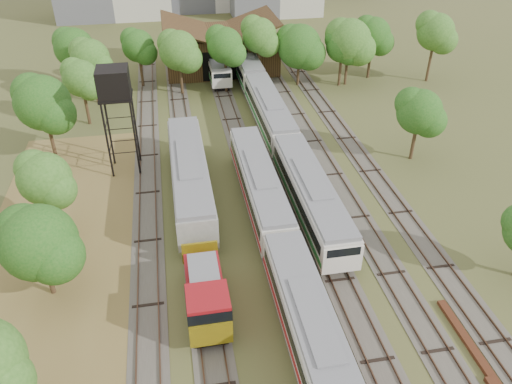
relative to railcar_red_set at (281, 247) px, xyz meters
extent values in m
cube|color=brown|center=(-16.00, -4.75, -1.88)|extent=(14.00, 60.00, 0.04)
cube|color=#4C473D|center=(-10.00, 12.25, -1.87)|extent=(2.60, 80.00, 0.06)
cube|color=#472D1E|center=(-10.72, 12.25, -1.78)|extent=(0.08, 80.00, 0.14)
cube|color=#472D1E|center=(-9.28, 12.25, -1.78)|extent=(0.08, 80.00, 0.14)
cube|color=#4C473D|center=(-6.00, 12.25, -1.87)|extent=(2.60, 80.00, 0.06)
cube|color=#472D1E|center=(-6.72, 12.25, -1.78)|extent=(0.08, 80.00, 0.14)
cube|color=#472D1E|center=(-5.28, 12.25, -1.78)|extent=(0.08, 80.00, 0.14)
cube|color=#4C473D|center=(0.00, 12.25, -1.87)|extent=(2.60, 80.00, 0.06)
cube|color=#472D1E|center=(-0.72, 12.25, -1.78)|extent=(0.08, 80.00, 0.14)
cube|color=#472D1E|center=(0.72, 12.25, -1.78)|extent=(0.08, 80.00, 0.14)
cube|color=#4C473D|center=(4.00, 12.25, -1.87)|extent=(2.60, 80.00, 0.06)
cube|color=#472D1E|center=(3.28, 12.25, -1.78)|extent=(0.08, 80.00, 0.14)
cube|color=#472D1E|center=(4.72, 12.25, -1.78)|extent=(0.08, 80.00, 0.14)
cube|color=#4C473D|center=(8.00, 12.25, -1.87)|extent=(2.60, 80.00, 0.06)
cube|color=#472D1E|center=(7.28, 12.25, -1.78)|extent=(0.08, 80.00, 0.14)
cube|color=#472D1E|center=(8.72, 12.25, -1.78)|extent=(0.08, 80.00, 0.14)
cube|color=#4C473D|center=(12.00, 12.25, -1.87)|extent=(2.60, 80.00, 0.06)
cube|color=#472D1E|center=(11.28, 12.25, -1.78)|extent=(0.08, 80.00, 0.14)
cube|color=#472D1E|center=(12.72, 12.25, -1.78)|extent=(0.08, 80.00, 0.14)
cube|color=black|center=(0.00, -8.69, -1.51)|extent=(2.16, 15.64, 0.79)
cube|color=beige|center=(0.00, -8.69, 0.11)|extent=(2.85, 17.00, 2.46)
cube|color=black|center=(0.00, -8.69, 0.41)|extent=(2.91, 15.64, 0.83)
cube|color=slate|center=(0.00, -8.69, 1.52)|extent=(2.62, 16.66, 0.35)
cube|color=maroon|center=(0.00, -8.69, -0.57)|extent=(2.91, 16.66, 0.44)
cube|color=black|center=(0.00, 8.81, -1.51)|extent=(2.16, 15.64, 0.79)
cube|color=beige|center=(0.00, 8.81, 0.11)|extent=(2.85, 17.00, 2.46)
cube|color=black|center=(0.00, 8.81, 0.41)|extent=(2.91, 15.64, 0.83)
cube|color=slate|center=(0.00, 8.81, 1.52)|extent=(2.62, 16.66, 0.35)
cube|color=maroon|center=(0.00, 8.81, -0.57)|extent=(2.91, 16.66, 0.44)
cube|color=black|center=(4.00, 6.23, -1.49)|extent=(2.24, 15.64, 0.82)
cube|color=beige|center=(4.00, 6.23, 0.19)|extent=(2.96, 17.00, 2.55)
cube|color=black|center=(4.00, 6.23, 0.50)|extent=(3.02, 15.64, 0.87)
cube|color=slate|center=(4.00, 6.23, 1.65)|extent=(2.72, 16.66, 0.37)
cube|color=#196626|center=(4.00, 6.23, -0.52)|extent=(3.02, 16.66, 0.46)
cube|color=beige|center=(4.00, -2.22, 0.06)|extent=(3.00, 0.25, 2.30)
cube|color=black|center=(4.00, 23.73, -1.49)|extent=(2.24, 15.64, 0.82)
cube|color=beige|center=(4.00, 23.73, 0.19)|extent=(2.96, 17.00, 2.55)
cube|color=black|center=(4.00, 23.73, 0.50)|extent=(3.02, 15.64, 0.87)
cube|color=slate|center=(4.00, 23.73, 1.65)|extent=(2.72, 16.66, 0.37)
cube|color=#196626|center=(4.00, 23.73, -0.52)|extent=(3.02, 16.66, 0.46)
cube|color=black|center=(4.00, 41.23, -1.49)|extent=(2.24, 15.64, 0.82)
cube|color=beige|center=(4.00, 41.23, 0.19)|extent=(2.96, 17.00, 2.55)
cube|color=black|center=(4.00, 41.23, 0.50)|extent=(3.02, 15.64, 0.87)
cube|color=slate|center=(4.00, 41.23, 1.65)|extent=(2.72, 16.66, 0.37)
cube|color=#196626|center=(4.00, 41.23, -0.52)|extent=(3.02, 16.66, 0.46)
cube|color=black|center=(0.00, 43.25, -1.53)|extent=(2.02, 14.72, 0.74)
cube|color=beige|center=(0.00, 43.25, -0.02)|extent=(2.67, 16.00, 2.30)
cube|color=black|center=(0.00, 43.25, 0.26)|extent=(2.73, 14.72, 0.78)
cube|color=slate|center=(0.00, 43.25, 1.30)|extent=(2.45, 15.68, 0.33)
cube|color=#196626|center=(0.00, 43.25, -0.66)|extent=(2.73, 15.68, 0.41)
cube|color=beige|center=(0.00, 35.30, -0.13)|extent=(2.71, 0.25, 2.07)
cube|color=black|center=(-6.00, -3.05, -1.45)|extent=(2.18, 7.20, 0.89)
cube|color=maroon|center=(-6.00, -2.25, -0.27)|extent=(2.48, 4.40, 1.49)
cube|color=maroon|center=(-6.00, -5.65, 0.33)|extent=(2.67, 2.58, 2.67)
cube|color=black|center=(-6.00, -5.65, 0.97)|extent=(2.72, 2.63, 0.89)
cube|color=gold|center=(-6.00, -7.00, -0.32)|extent=(2.67, 0.20, 1.78)
cube|color=gold|center=(-6.00, 0.90, -0.32)|extent=(2.67, 0.20, 1.78)
cube|color=slate|center=(-6.00, -3.05, 1.37)|extent=(1.98, 3.60, 0.20)
cube|color=black|center=(-6.00, 10.95, -1.46)|extent=(2.40, 16.56, 0.87)
cube|color=gray|center=(-6.00, 10.95, 0.33)|extent=(3.16, 18.00, 2.72)
cube|color=black|center=(-6.00, 10.95, 0.66)|extent=(3.22, 16.56, 0.93)
cube|color=slate|center=(-6.00, 10.95, 1.89)|extent=(2.91, 17.64, 0.39)
cylinder|color=black|center=(-13.30, 15.88, 1.94)|extent=(0.19, 0.19, 7.68)
cylinder|color=black|center=(-10.71, 15.88, 1.94)|extent=(0.19, 0.19, 7.68)
cylinder|color=black|center=(-13.30, 18.47, 1.94)|extent=(0.19, 0.19, 7.68)
cylinder|color=black|center=(-10.71, 18.47, 1.94)|extent=(0.19, 0.19, 7.68)
cube|color=black|center=(-12.00, 17.18, 5.88)|extent=(3.02, 3.02, 0.20)
cube|color=black|center=(-12.00, 17.18, 7.27)|extent=(2.88, 2.88, 2.59)
cube|color=#512917|center=(10.20, -10.04, -1.76)|extent=(0.54, 8.61, 0.28)
cube|color=#372314|center=(1.00, 45.25, 0.85)|extent=(16.00, 11.00, 5.50)
cube|color=#372314|center=(-3.00, 45.25, 4.20)|extent=(8.45, 11.55, 2.96)
cube|color=#372314|center=(5.00, 45.25, 4.20)|extent=(8.45, 11.55, 2.96)
cube|color=black|center=(1.00, 39.80, 0.30)|extent=(6.40, 0.15, 4.12)
cylinder|color=#382616|center=(-16.67, 0.25, -0.09)|extent=(0.36, 0.36, 3.62)
sphere|color=#195015|center=(-16.67, 0.25, 2.71)|extent=(5.24, 5.24, 5.24)
cylinder|color=#382616|center=(-17.37, 7.73, 0.13)|extent=(0.36, 0.36, 4.05)
sphere|color=#195015|center=(-17.37, 7.73, 3.26)|extent=(4.22, 4.22, 4.22)
cylinder|color=#382616|center=(-19.37, 20.57, 0.56)|extent=(0.36, 0.36, 4.93)
sphere|color=#195015|center=(-19.37, 20.57, 4.37)|extent=(5.46, 5.46, 5.46)
cylinder|color=#382616|center=(-16.73, 28.75, 0.30)|extent=(0.36, 0.36, 4.40)
sphere|color=#195015|center=(-16.73, 28.75, 3.69)|extent=(4.17, 4.17, 4.17)
cylinder|color=#382616|center=(-18.86, 40.78, 0.26)|extent=(0.36, 0.36, 4.31)
sphere|color=#195015|center=(-18.86, 40.78, 3.59)|extent=(5.28, 5.28, 5.28)
cylinder|color=#382616|center=(-16.25, 35.16, 0.37)|extent=(0.36, 0.36, 4.54)
sphere|color=#195015|center=(-16.25, 35.16, 3.87)|extent=(4.78, 4.78, 4.78)
cylinder|color=#382616|center=(-10.55, 39.90, 0.30)|extent=(0.36, 0.36, 4.40)
sphere|color=#195015|center=(-10.55, 39.90, 3.70)|extent=(4.30, 4.30, 4.30)
cylinder|color=#382616|center=(-5.33, 36.13, 0.39)|extent=(0.36, 0.36, 4.58)
sphere|color=#195015|center=(-5.33, 36.13, 3.92)|extent=(5.10, 5.10, 5.10)
cylinder|color=#382616|center=(0.59, 35.77, 0.57)|extent=(0.36, 0.36, 4.94)
sphere|color=#195015|center=(0.59, 35.77, 4.39)|extent=(4.64, 4.64, 4.64)
cylinder|color=#382616|center=(5.47, 37.71, 0.76)|extent=(0.36, 0.36, 5.32)
sphere|color=#195015|center=(5.47, 37.71, 4.87)|extent=(4.62, 4.62, 4.62)
cylinder|color=#382616|center=(10.72, 36.54, 0.20)|extent=(0.36, 0.36, 4.20)
sphere|color=#195015|center=(10.72, 36.54, 3.45)|extent=(5.90, 5.90, 5.90)
cylinder|color=#382616|center=(17.29, 35.50, 0.46)|extent=(0.36, 0.36, 4.72)
sphere|color=#195015|center=(17.29, 35.50, 4.11)|extent=(5.95, 5.95, 5.95)
cylinder|color=#382616|center=(21.39, 37.44, 0.49)|extent=(0.36, 0.36, 4.79)
sphere|color=#195015|center=(21.39, 37.44, 4.19)|extent=(4.89, 4.89, 4.89)
cylinder|color=#382616|center=(29.11, 34.62, 0.81)|extent=(0.36, 0.36, 5.42)
sphere|color=#195015|center=(29.11, 34.62, 5.00)|extent=(4.98, 4.98, 4.98)
cylinder|color=#382616|center=(17.12, 13.99, 0.18)|extent=(0.36, 0.36, 4.16)
sphere|color=#195015|center=(17.12, 13.99, 3.39)|extent=(4.51, 4.51, 4.51)
cylinder|color=#382616|center=(16.30, 35.24, 0.26)|extent=(0.36, 0.36, 4.33)
sphere|color=#195015|center=(16.30, 35.24, 3.61)|extent=(4.37, 4.37, 4.37)
camera|label=1|loc=(-7.05, -27.96, 23.82)|focal=35.00mm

